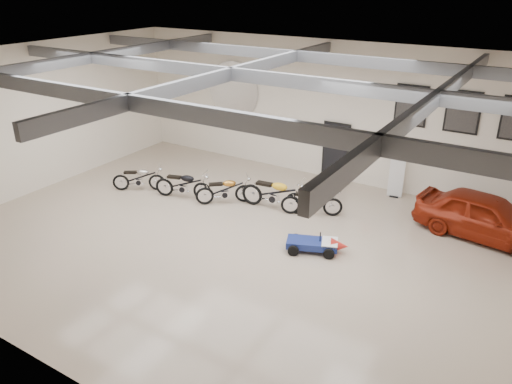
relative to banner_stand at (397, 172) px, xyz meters
The scene contains 18 objects.
floor 6.29m from the banner_stand, 117.99° to the right, with size 16.00×12.00×0.01m, color tan.
ceiling 7.45m from the banner_stand, 117.99° to the right, with size 16.00×12.00×0.01m, color slate.
back_wall 3.36m from the banner_stand, behind, with size 16.00×0.02×5.00m, color silver.
left_wall 12.33m from the banner_stand, 153.27° to the right, with size 0.02×12.00×5.00m, color silver.
ceiling_beams 7.32m from the banner_stand, 117.99° to the right, with size 15.80×11.80×0.32m, color #5B5D63, non-canonical shape.
door 2.47m from the banner_stand, 169.48° to the left, with size 0.92×0.08×2.10m, color black.
logo_plaque 7.19m from the banner_stand, behind, with size 2.30×0.06×1.16m, color silver, non-canonical shape.
poster_left 2.24m from the banner_stand, 80.46° to the left, with size 1.05×0.08×1.35m, color black, non-canonical shape.
poster_mid 2.79m from the banner_stand, 15.34° to the left, with size 1.05×0.08×1.35m, color black, non-canonical shape.
oil_sign 1.37m from the banner_stand, 156.25° to the left, with size 0.72×0.10×0.72m, color white, non-canonical shape.
banner_stand is the anchor object (origin of this frame).
motorcycle_silver 8.91m from the banner_stand, 151.95° to the right, with size 1.80×0.56×0.94m, color silver, non-canonical shape.
motorcycle_black 7.24m from the banner_stand, 147.44° to the right, with size 1.97×0.61×1.03m, color silver, non-canonical shape.
motorcycle_gold 5.83m from the banner_stand, 143.17° to the right, with size 1.87×0.58×0.97m, color silver, non-canonical shape.
motorcycle_yellow 4.31m from the banner_stand, 135.05° to the right, with size 2.22×0.69×1.16m, color silver, non-canonical shape.
motorcycle_red 3.34m from the banner_stand, 123.13° to the right, with size 1.90×0.59×0.99m, color silver, non-canonical shape.
go_kart 4.84m from the banner_stand, 97.87° to the right, with size 1.70×0.77×0.62m, color navy, non-canonical shape.
vintage_car 3.43m from the banner_stand, 25.99° to the right, with size 3.93×1.59×1.34m, color maroon.
Camera 1 is at (7.12, -10.30, 7.02)m, focal length 35.00 mm.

